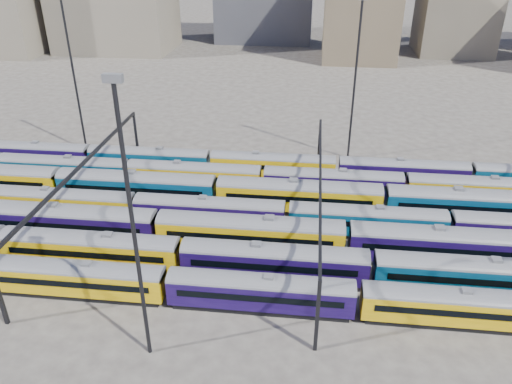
# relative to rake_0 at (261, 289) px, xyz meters

# --- Properties ---
(ground) EXTENTS (500.00, 500.00, 0.00)m
(ground) POSITION_rel_rake_0_xyz_m (-4.42, 15.00, -2.47)
(ground) COLOR #3E3935
(ground) RESTS_ON ground
(rake_0) EXTENTS (134.21, 2.81, 4.71)m
(rake_0) POSITION_rel_rake_0_xyz_m (0.00, 0.00, 0.00)
(rake_0) COLOR black
(rake_0) RESTS_ON ground
(rake_1) EXTENTS (144.56, 3.02, 5.08)m
(rake_1) POSITION_rel_rake_0_xyz_m (0.94, 5.00, 0.20)
(rake_1) COLOR black
(rake_1) RESTS_ON ground
(rake_2) EXTENTS (111.87, 3.27, 5.53)m
(rake_2) POSITION_rel_rake_0_xyz_m (-24.79, 10.00, 0.43)
(rake_2) COLOR black
(rake_2) RESTS_ON ground
(rake_3) EXTENTS (118.12, 2.88, 4.84)m
(rake_3) POSITION_rel_rake_0_xyz_m (-18.07, 15.00, 0.07)
(rake_3) COLOR black
(rake_3) RESTS_ON ground
(rake_4) EXTENTS (111.59, 3.27, 5.51)m
(rake_4) POSITION_rel_rake_0_xyz_m (3.01, 20.00, 0.42)
(rake_4) COLOR black
(rake_4) RESTS_ON ground
(rake_5) EXTENTS (139.82, 2.92, 4.91)m
(rake_5) POSITION_rel_rake_0_xyz_m (-12.45, 25.00, 0.11)
(rake_5) COLOR black
(rake_5) RESTS_ON ground
(rake_6) EXTENTS (116.13, 2.83, 4.76)m
(rake_6) POSITION_rel_rake_0_xyz_m (-11.07, 30.00, 0.03)
(rake_6) COLOR black
(rake_6) RESTS_ON ground
(gantry_1) EXTENTS (0.35, 40.35, 8.03)m
(gantry_1) POSITION_rel_rake_0_xyz_m (-24.42, 15.00, 4.31)
(gantry_1) COLOR black
(gantry_1) RESTS_ON ground
(gantry_2) EXTENTS (0.35, 40.35, 8.03)m
(gantry_2) POSITION_rel_rake_0_xyz_m (5.58, 15.00, 4.31)
(gantry_2) COLOR black
(gantry_2) RESTS_ON ground
(mast_1) EXTENTS (1.40, 0.50, 25.60)m
(mast_1) POSITION_rel_rake_0_xyz_m (-34.42, 37.00, 11.50)
(mast_1) COLOR black
(mast_1) RESTS_ON ground
(mast_2) EXTENTS (1.40, 0.50, 25.60)m
(mast_2) POSITION_rel_rake_0_xyz_m (-9.42, -7.00, 11.50)
(mast_2) COLOR black
(mast_2) RESTS_ON ground
(mast_3) EXTENTS (1.40, 0.50, 25.60)m
(mast_3) POSITION_rel_rake_0_xyz_m (10.58, 39.00, 11.50)
(mast_3) COLOR black
(mast_3) RESTS_ON ground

